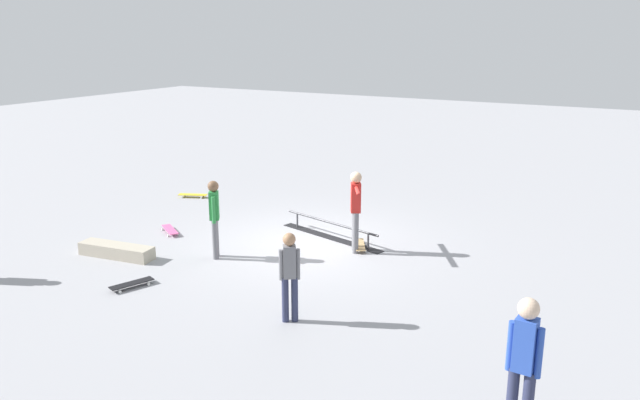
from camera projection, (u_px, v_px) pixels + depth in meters
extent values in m
plane|color=#9E9EA3|center=(309.00, 244.00, 13.57)|extent=(60.00, 60.00, 0.00)
cube|color=black|center=(331.00, 237.00, 13.97)|extent=(2.84, 0.97, 0.01)
cylinder|color=#47474C|center=(368.00, 241.00, 13.20)|extent=(0.04, 0.04, 0.35)
cylinder|color=#47474C|center=(297.00, 220.00, 14.66)|extent=(0.04, 0.04, 0.35)
cylinder|color=#47474C|center=(331.00, 223.00, 13.88)|extent=(2.63, 0.74, 0.05)
cube|color=#B2A893|center=(117.00, 251.00, 12.76)|extent=(1.68, 0.62, 0.26)
cylinder|color=slate|center=(355.00, 231.00, 13.07)|extent=(0.17, 0.17, 0.87)
cylinder|color=slate|center=(356.00, 233.00, 12.90)|extent=(0.17, 0.17, 0.87)
cube|color=red|center=(356.00, 198.00, 12.79)|extent=(0.29, 0.30, 0.62)
sphere|color=tan|center=(356.00, 178.00, 12.68)|extent=(0.24, 0.24, 0.24)
cylinder|color=red|center=(354.00, 182.00, 13.12)|extent=(0.37, 0.54, 0.08)
cylinder|color=red|center=(358.00, 192.00, 12.34)|extent=(0.37, 0.54, 0.08)
cube|color=tan|center=(360.00, 245.00, 13.29)|extent=(0.56, 0.80, 0.02)
cylinder|color=white|center=(354.00, 243.00, 13.56)|extent=(0.05, 0.06, 0.05)
cylinder|color=white|center=(364.00, 243.00, 13.56)|extent=(0.05, 0.06, 0.05)
cylinder|color=white|center=(355.00, 251.00, 13.04)|extent=(0.05, 0.06, 0.05)
cylinder|color=white|center=(366.00, 251.00, 13.04)|extent=(0.05, 0.06, 0.05)
cylinder|color=#2D3351|center=(285.00, 300.00, 9.85)|extent=(0.15, 0.15, 0.75)
cylinder|color=#2D3351|center=(295.00, 299.00, 9.86)|extent=(0.15, 0.15, 0.75)
cube|color=slate|center=(289.00, 262.00, 9.69)|extent=(0.26, 0.25, 0.53)
sphere|color=#A87A56|center=(289.00, 239.00, 9.59)|extent=(0.20, 0.20, 0.20)
cylinder|color=slate|center=(281.00, 265.00, 9.69)|extent=(0.10, 0.10, 0.50)
cylinder|color=slate|center=(298.00, 264.00, 9.72)|extent=(0.10, 0.10, 0.50)
cube|color=#2D51B7|center=(525.00, 345.00, 6.76)|extent=(0.24, 0.22, 0.62)
sphere|color=beige|center=(529.00, 309.00, 6.65)|extent=(0.24, 0.24, 0.24)
cylinder|color=#2D51B7|center=(511.00, 346.00, 6.86)|extent=(0.09, 0.09, 0.58)
cylinder|color=#2D51B7|center=(539.00, 353.00, 6.70)|extent=(0.09, 0.09, 0.58)
cylinder|color=slate|center=(216.00, 237.00, 12.73)|extent=(0.17, 0.17, 0.82)
cylinder|color=slate|center=(215.00, 240.00, 12.58)|extent=(0.17, 0.17, 0.82)
cube|color=#2D8C42|center=(214.00, 206.00, 12.47)|extent=(0.27, 0.28, 0.58)
sphere|color=brown|center=(213.00, 186.00, 12.37)|extent=(0.22, 0.22, 0.22)
cylinder|color=#2D8C42|center=(215.00, 206.00, 12.62)|extent=(0.10, 0.10, 0.54)
cylinder|color=#2D8C42|center=(214.00, 210.00, 12.35)|extent=(0.10, 0.10, 0.54)
cube|color=#E05993|center=(170.00, 229.00, 14.31)|extent=(0.78, 0.61, 0.02)
cylinder|color=white|center=(162.00, 229.00, 14.50)|extent=(0.06, 0.05, 0.05)
cylinder|color=white|center=(172.00, 228.00, 14.61)|extent=(0.06, 0.05, 0.05)
cylinder|color=white|center=(168.00, 236.00, 14.04)|extent=(0.06, 0.05, 0.05)
cylinder|color=white|center=(178.00, 234.00, 14.14)|extent=(0.06, 0.05, 0.05)
cube|color=yellow|center=(193.00, 195.00, 17.35)|extent=(0.81, 0.50, 0.02)
cylinder|color=white|center=(203.00, 196.00, 17.45)|extent=(0.06, 0.05, 0.05)
cylinder|color=white|center=(201.00, 198.00, 17.23)|extent=(0.06, 0.05, 0.05)
cylinder|color=white|center=(185.00, 195.00, 17.50)|extent=(0.06, 0.05, 0.05)
cylinder|color=white|center=(182.00, 197.00, 17.28)|extent=(0.06, 0.05, 0.05)
cube|color=black|center=(132.00, 283.00, 11.24)|extent=(0.46, 0.82, 0.02)
cylinder|color=white|center=(120.00, 292.00, 11.00)|extent=(0.05, 0.06, 0.05)
cylinder|color=white|center=(115.00, 288.00, 11.17)|extent=(0.05, 0.06, 0.05)
cylinder|color=white|center=(149.00, 284.00, 11.34)|extent=(0.05, 0.06, 0.05)
cylinder|color=white|center=(143.00, 280.00, 11.51)|extent=(0.05, 0.06, 0.05)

